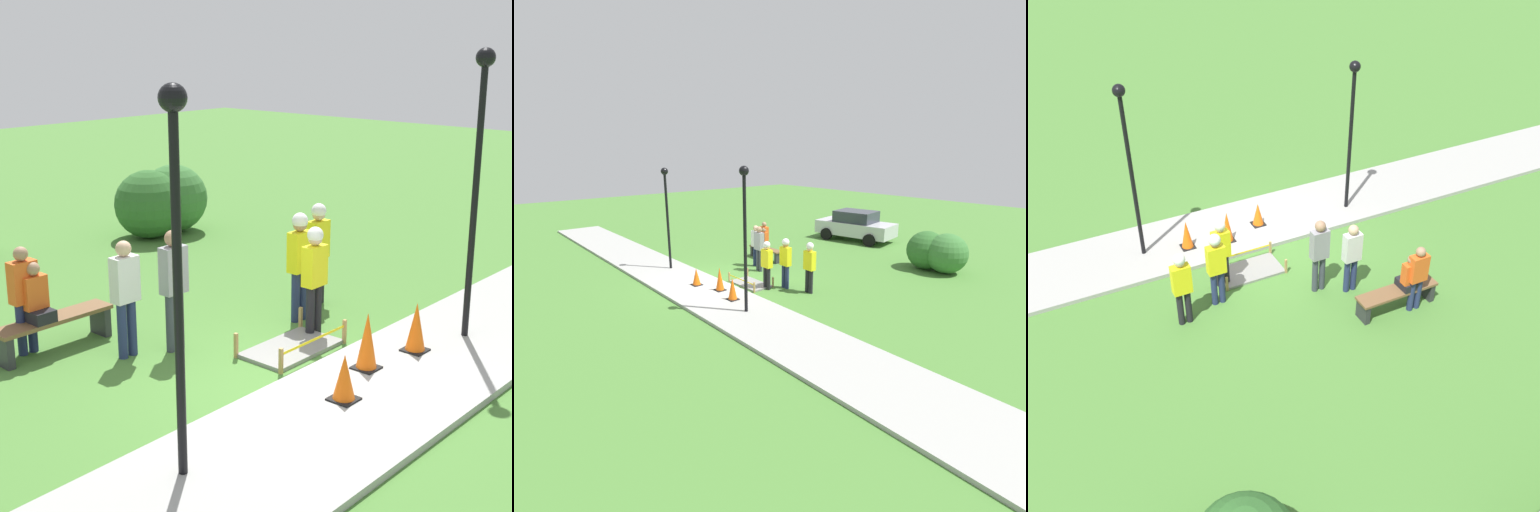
# 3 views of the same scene
# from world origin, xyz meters

# --- Properties ---
(ground_plane) EXTENTS (60.00, 60.00, 0.00)m
(ground_plane) POSITION_xyz_m (0.00, 0.00, 0.00)
(ground_plane) COLOR #477A33
(sidewalk) EXTENTS (28.00, 2.34, 0.10)m
(sidewalk) POSITION_xyz_m (0.00, -1.17, 0.05)
(sidewalk) COLOR #9E9E99
(sidewalk) RESTS_ON ground_plane
(wet_concrete_patch) EXTENTS (1.56, 0.91, 0.38)m
(wet_concrete_patch) POSITION_xyz_m (0.97, 0.67, 0.04)
(wet_concrete_patch) COLOR gray
(wet_concrete_patch) RESTS_ON ground_plane
(traffic_cone_near_patch) EXTENTS (0.34, 0.34, 0.62)m
(traffic_cone_near_patch) POSITION_xyz_m (-0.03, -1.00, 0.40)
(traffic_cone_near_patch) COLOR black
(traffic_cone_near_patch) RESTS_ON sidewalk
(traffic_cone_far_patch) EXTENTS (0.34, 0.34, 0.82)m
(traffic_cone_far_patch) POSITION_xyz_m (0.97, -0.67, 0.50)
(traffic_cone_far_patch) COLOR black
(traffic_cone_far_patch) RESTS_ON sidewalk
(traffic_cone_sidewalk_edge) EXTENTS (0.34, 0.34, 0.74)m
(traffic_cone_sidewalk_edge) POSITION_xyz_m (1.98, -0.84, 0.47)
(traffic_cone_sidewalk_edge) COLOR black
(traffic_cone_sidewalk_edge) RESTS_ON sidewalk
(park_bench) EXTENTS (1.90, 0.44, 0.52)m
(park_bench) POSITION_xyz_m (-1.36, 3.35, 0.37)
(park_bench) COLOR #2D2D33
(park_bench) RESTS_ON ground_plane
(person_seated_on_bench) EXTENTS (0.36, 0.44, 0.89)m
(person_seated_on_bench) POSITION_xyz_m (-1.59, 3.40, 0.87)
(person_seated_on_bench) COLOR black
(person_seated_on_bench) RESTS_ON park_bench
(worker_supervisor) EXTENTS (0.40, 0.26, 1.83)m
(worker_supervisor) POSITION_xyz_m (2.06, 1.40, 1.10)
(worker_supervisor) COLOR navy
(worker_supervisor) RESTS_ON ground_plane
(worker_assistant) EXTENTS (0.40, 0.26, 1.80)m
(worker_assistant) POSITION_xyz_m (2.95, 1.70, 1.08)
(worker_assistant) COLOR black
(worker_assistant) RESTS_ON ground_plane
(worker_trainee) EXTENTS (0.40, 0.25, 1.75)m
(worker_trainee) POSITION_xyz_m (1.71, 0.83, 1.04)
(worker_trainee) COLOR black
(worker_trainee) RESTS_ON ground_plane
(bystander_in_orange_shirt) EXTENTS (0.40, 0.22, 1.64)m
(bystander_in_orange_shirt) POSITION_xyz_m (-1.71, 3.53, 0.92)
(bystander_in_orange_shirt) COLOR navy
(bystander_in_orange_shirt) RESTS_ON ground_plane
(bystander_in_gray_shirt) EXTENTS (0.40, 0.23, 1.76)m
(bystander_in_gray_shirt) POSITION_xyz_m (-0.80, 2.33, 1.00)
(bystander_in_gray_shirt) COLOR navy
(bystander_in_gray_shirt) RESTS_ON ground_plane
(bystander_in_white_shirt) EXTENTS (0.40, 0.24, 1.85)m
(bystander_in_white_shirt) POSITION_xyz_m (-0.16, 1.99, 1.06)
(bystander_in_white_shirt) COLOR #383D47
(bystander_in_white_shirt) RESTS_ON ground_plane
(lamppost_near) EXTENTS (0.28, 0.28, 4.30)m
(lamppost_near) POSITION_xyz_m (3.04, -1.09, 2.88)
(lamppost_near) COLOR black
(lamppost_near) RESTS_ON sidewalk
(lamppost_far) EXTENTS (0.28, 0.28, 4.04)m
(lamppost_far) POSITION_xyz_m (-2.57, -0.74, 2.73)
(lamppost_far) COLOR black
(lamppost_far) RESTS_ON sidewalk
(shrub_rounded_near) EXTENTS (1.61, 1.61, 1.61)m
(shrub_rounded_near) POSITION_xyz_m (4.89, 7.51, 0.81)
(shrub_rounded_near) COLOR #387033
(shrub_rounded_near) RESTS_ON ground_plane
(shrub_rounded_mid) EXTENTS (1.59, 1.59, 1.59)m
(shrub_rounded_mid) POSITION_xyz_m (4.06, 7.46, 0.79)
(shrub_rounded_mid) COLOR #2D6028
(shrub_rounded_mid) RESTS_ON ground_plane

